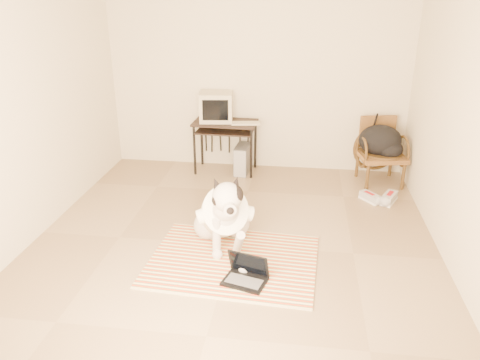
% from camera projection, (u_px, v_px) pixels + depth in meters
% --- Properties ---
extents(floor, '(4.50, 4.50, 0.00)m').
position_uv_depth(floor, '(233.00, 245.00, 4.63)').
color(floor, '#927959').
rests_on(floor, ground).
extents(wall_back, '(4.50, 0.00, 4.50)m').
position_uv_depth(wall_back, '(257.00, 70.00, 6.17)').
color(wall_back, beige).
rests_on(wall_back, floor).
extents(wall_front, '(4.50, 0.00, 4.50)m').
position_uv_depth(wall_front, '(156.00, 239.00, 2.06)').
color(wall_front, beige).
rests_on(wall_front, floor).
extents(wall_left, '(0.00, 4.50, 4.50)m').
position_uv_depth(wall_left, '(20.00, 105.00, 4.36)').
color(wall_left, beige).
rests_on(wall_left, floor).
extents(wall_right, '(0.00, 4.50, 4.50)m').
position_uv_depth(wall_right, '(470.00, 120.00, 3.87)').
color(wall_right, beige).
rests_on(wall_right, floor).
extents(rug, '(1.60, 1.26, 0.02)m').
position_uv_depth(rug, '(233.00, 261.00, 4.35)').
color(rug, red).
rests_on(rug, floor).
extents(dog, '(0.64, 1.09, 0.86)m').
position_uv_depth(dog, '(224.00, 215.00, 4.50)').
color(dog, silver).
rests_on(dog, rug).
extents(laptop, '(0.42, 0.35, 0.25)m').
position_uv_depth(laptop, '(246.00, 274.00, 4.03)').
color(laptop, black).
rests_on(laptop, rug).
extents(computer_desk, '(0.86, 0.50, 0.70)m').
position_uv_depth(computer_desk, '(225.00, 129.00, 6.26)').
color(computer_desk, black).
rests_on(computer_desk, floor).
extents(crt_monitor, '(0.47, 0.45, 0.38)m').
position_uv_depth(crt_monitor, '(216.00, 107.00, 6.21)').
color(crt_monitor, '#C0B597').
rests_on(crt_monitor, computer_desk).
extents(desk_keyboard, '(0.39, 0.19, 0.02)m').
position_uv_depth(desk_keyboard, '(246.00, 123.00, 6.11)').
color(desk_keyboard, '#C0B597').
rests_on(desk_keyboard, computer_desk).
extents(pc_tower, '(0.20, 0.42, 0.38)m').
position_uv_depth(pc_tower, '(242.00, 159.00, 6.36)').
color(pc_tower, '#535356').
rests_on(pc_tower, floor).
extents(rattan_chair, '(0.63, 0.62, 0.83)m').
position_uv_depth(rattan_chair, '(380.00, 151.00, 5.99)').
color(rattan_chair, brown).
rests_on(rattan_chair, floor).
extents(backpack, '(0.54, 0.44, 0.39)m').
position_uv_depth(backpack, '(382.00, 142.00, 5.88)').
color(backpack, black).
rests_on(backpack, rattan_chair).
extents(sneaker_left, '(0.26, 0.29, 0.10)m').
position_uv_depth(sneaker_left, '(370.00, 198.00, 5.57)').
color(sneaker_left, white).
rests_on(sneaker_left, floor).
extents(sneaker_right, '(0.25, 0.33, 0.11)m').
position_uv_depth(sneaker_right, '(389.00, 198.00, 5.53)').
color(sneaker_right, white).
rests_on(sneaker_right, floor).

